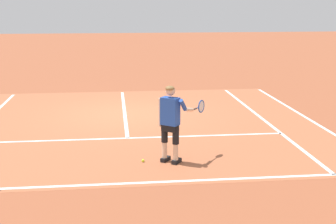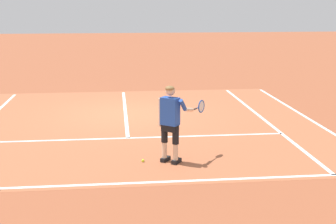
{
  "view_description": "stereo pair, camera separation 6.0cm",
  "coord_description": "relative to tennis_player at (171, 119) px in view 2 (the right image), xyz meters",
  "views": [
    {
      "loc": [
        -0.31,
        -14.65,
        3.44
      ],
      "look_at": [
        0.87,
        -4.42,
        1.05
      ],
      "focal_mm": 50.78,
      "sensor_mm": 36.0,
      "label": 1
    },
    {
      "loc": [
        -0.25,
        -14.65,
        3.44
      ],
      "look_at": [
        0.87,
        -4.42,
        1.05
      ],
      "focal_mm": 50.78,
      "sensor_mm": 36.0,
      "label": 2
    }
  ],
  "objects": [
    {
      "name": "line_doubles_right",
      "position": [
        4.6,
        3.63,
        -0.99
      ],
      "size": [
        0.1,
        9.55,
        0.01
      ],
      "primitive_type": "cube",
      "color": "white",
      "rests_on": "ground"
    },
    {
      "name": "line_centre_service",
      "position": [
        -0.89,
        5.2,
        -0.99
      ],
      "size": [
        0.1,
        6.4,
        0.01
      ],
      "primitive_type": "cube",
      "color": "white",
      "rests_on": "ground"
    },
    {
      "name": "tennis_player",
      "position": [
        0.0,
        0.0,
        0.0
      ],
      "size": [
        1.11,
        0.84,
        1.71
      ],
      "color": "black",
      "rests_on": "ground"
    },
    {
      "name": "court_inner_surface",
      "position": [
        -0.89,
        3.63,
        -0.99
      ],
      "size": [
        10.98,
        9.95,
        0.0
      ],
      "primitive_type": "cube",
      "color": "#B2603D",
      "rests_on": "ground"
    },
    {
      "name": "ground_plane",
      "position": [
        -0.89,
        4.8,
        -0.99
      ],
      "size": [
        80.0,
        80.0,
        0.0
      ],
      "primitive_type": "plane",
      "color": "#9E5133"
    },
    {
      "name": "line_service",
      "position": [
        -0.89,
        2.0,
        -0.99
      ],
      "size": [
        8.23,
        0.1,
        0.01
      ],
      "primitive_type": "cube",
      "color": "white",
      "rests_on": "ground"
    },
    {
      "name": "line_baseline",
      "position": [
        -0.89,
        -1.15,
        -0.99
      ],
      "size": [
        10.98,
        0.1,
        0.01
      ],
      "primitive_type": "cube",
      "color": "white",
      "rests_on": "ground"
    },
    {
      "name": "tennis_ball_near_feet",
      "position": [
        -0.61,
        0.09,
        -0.96
      ],
      "size": [
        0.07,
        0.07,
        0.07
      ],
      "primitive_type": "sphere",
      "color": "#CCE02D",
      "rests_on": "ground"
    },
    {
      "name": "line_singles_right",
      "position": [
        3.22,
        3.63,
        -0.99
      ],
      "size": [
        0.1,
        9.55,
        0.01
      ],
      "primitive_type": "cube",
      "color": "white",
      "rests_on": "ground"
    }
  ]
}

